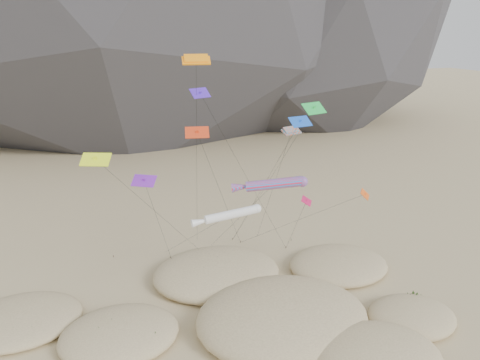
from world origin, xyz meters
The scene contains 8 objects.
dunes centered at (-1.51, 4.59, 0.73)m, with size 48.65×37.10×4.10m.
dune_grass centered at (-0.62, 3.66, 0.82)m, with size 41.20×27.44×1.44m.
kite_stakes centered at (1.79, 22.75, 0.15)m, with size 24.16×5.22×0.30m.
rainbow_tube_kite centered at (4.61, 11.07, 12.87)m, with size 7.87×15.19×13.77m.
white_tube_kite centered at (-1.01, 8.49, 11.13)m, with size 7.24×16.76×11.86m.
orange_parafoil centered at (-3.13, 11.22, 25.48)m, with size 4.78×16.56×26.30m.
multi_parafoil centered at (8.33, 14.51, 17.50)m, with size 2.54×11.49×18.15m.
delta_kites centered at (1.38, 11.18, 16.95)m, with size 31.25×19.74×22.84m.
Camera 1 is at (-14.03, -31.82, 28.64)m, focal length 35.00 mm.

